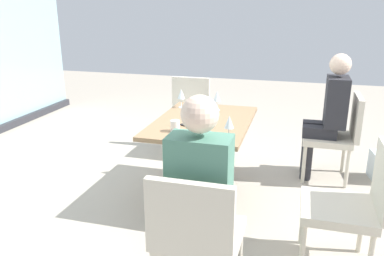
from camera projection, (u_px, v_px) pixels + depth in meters
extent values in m
plane|color=#A89E8E|center=(202.00, 196.00, 3.63)|extent=(12.00, 12.00, 0.00)
cube|color=#997551|center=(203.00, 122.00, 3.41)|extent=(1.18, 0.81, 0.04)
cylinder|color=#4C4C51|center=(203.00, 161.00, 3.52)|extent=(0.14, 0.14, 0.69)
cylinder|color=#4C4C51|center=(202.00, 194.00, 3.62)|extent=(0.56, 0.56, 0.02)
cube|color=beige|center=(201.00, 235.00, 2.26)|extent=(0.46, 0.46, 0.06)
cube|color=beige|center=(189.00, 221.00, 1.96)|extent=(0.05, 0.46, 0.42)
cylinder|color=beige|center=(240.00, 254.00, 2.46)|extent=(0.04, 0.04, 0.39)
cylinder|color=beige|center=(179.00, 244.00, 2.56)|extent=(0.04, 0.04, 0.39)
cube|color=beige|center=(327.00, 138.00, 3.89)|extent=(0.46, 0.46, 0.06)
cube|color=beige|center=(357.00, 117.00, 3.76)|extent=(0.46, 0.05, 0.42)
cylinder|color=beige|center=(304.00, 151.00, 4.20)|extent=(0.04, 0.04, 0.39)
cylinder|color=beige|center=(304.00, 165.00, 3.83)|extent=(0.04, 0.04, 0.39)
cylinder|color=beige|center=(344.00, 154.00, 4.09)|extent=(0.04, 0.04, 0.39)
cylinder|color=beige|center=(347.00, 169.00, 3.73)|extent=(0.04, 0.04, 0.39)
cube|color=beige|center=(337.00, 209.00, 2.55)|extent=(0.46, 0.46, 0.06)
cube|color=beige|center=(384.00, 180.00, 2.41)|extent=(0.46, 0.05, 0.42)
cylinder|color=beige|center=(303.00, 220.00, 2.85)|extent=(0.04, 0.04, 0.39)
cylinder|color=beige|center=(302.00, 251.00, 2.48)|extent=(0.04, 0.04, 0.39)
cylinder|color=beige|center=(362.00, 228.00, 2.75)|extent=(0.04, 0.04, 0.39)
cube|color=beige|center=(185.00, 119.00, 4.54)|extent=(0.46, 0.46, 0.06)
cube|color=beige|center=(191.00, 95.00, 4.70)|extent=(0.05, 0.46, 0.42)
cylinder|color=beige|center=(163.00, 142.00, 4.48)|extent=(0.04, 0.04, 0.39)
cylinder|color=beige|center=(197.00, 145.00, 4.37)|extent=(0.04, 0.04, 0.39)
cylinder|color=beige|center=(174.00, 131.00, 4.84)|extent=(0.04, 0.04, 0.39)
cylinder|color=beige|center=(205.00, 134.00, 4.74)|extent=(0.04, 0.04, 0.39)
cylinder|color=#4C7F6B|center=(222.00, 249.00, 2.46)|extent=(0.11, 0.11, 0.45)
cube|color=#4C7F6B|center=(220.00, 217.00, 2.28)|extent=(0.32, 0.13, 0.11)
cylinder|color=#4C7F6B|center=(194.00, 245.00, 2.50)|extent=(0.11, 0.11, 0.45)
cube|color=#4C7F6B|center=(190.00, 213.00, 2.33)|extent=(0.32, 0.13, 0.11)
cube|color=#4C7F6B|center=(199.00, 179.00, 2.10)|extent=(0.20, 0.34, 0.48)
sphere|color=beige|center=(200.00, 114.00, 1.99)|extent=(0.20, 0.20, 0.20)
cylinder|color=#28282D|center=(307.00, 152.00, 4.08)|extent=(0.11, 0.11, 0.45)
cube|color=#28282D|center=(319.00, 127.00, 3.97)|extent=(0.13, 0.32, 0.11)
cylinder|color=#28282D|center=(307.00, 158.00, 3.91)|extent=(0.11, 0.11, 0.45)
cube|color=#28282D|center=(319.00, 132.00, 3.81)|extent=(0.13, 0.32, 0.11)
cube|color=#28282D|center=(336.00, 102.00, 3.77)|extent=(0.34, 0.20, 0.48)
sphere|color=beige|center=(341.00, 64.00, 3.66)|extent=(0.20, 0.20, 0.20)
cylinder|color=silver|center=(217.00, 110.00, 3.73)|extent=(0.06, 0.06, 0.00)
cylinder|color=silver|center=(217.00, 105.00, 3.72)|extent=(0.01, 0.01, 0.08)
cone|color=silver|center=(217.00, 96.00, 3.69)|extent=(0.07, 0.07, 0.09)
cylinder|color=silver|center=(229.00, 139.00, 2.92)|extent=(0.06, 0.06, 0.00)
cylinder|color=silver|center=(229.00, 133.00, 2.91)|extent=(0.01, 0.01, 0.08)
cone|color=silver|center=(229.00, 122.00, 2.88)|extent=(0.07, 0.07, 0.09)
cylinder|color=silver|center=(208.00, 132.00, 3.08)|extent=(0.06, 0.06, 0.00)
cylinder|color=silver|center=(208.00, 127.00, 3.07)|extent=(0.01, 0.01, 0.08)
cone|color=silver|center=(208.00, 116.00, 3.04)|extent=(0.07, 0.07, 0.09)
cylinder|color=silver|center=(181.00, 107.00, 3.83)|extent=(0.06, 0.06, 0.00)
cylinder|color=silver|center=(181.00, 103.00, 3.81)|extent=(0.01, 0.01, 0.08)
cone|color=silver|center=(181.00, 94.00, 3.79)|extent=(0.07, 0.07, 0.09)
cylinder|color=white|center=(175.00, 126.00, 3.09)|extent=(0.08, 0.08, 0.09)
cube|color=black|center=(188.00, 125.00, 3.25)|extent=(0.13, 0.16, 0.01)
cube|color=silver|center=(380.00, 167.00, 3.91)|extent=(0.32, 0.20, 0.28)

